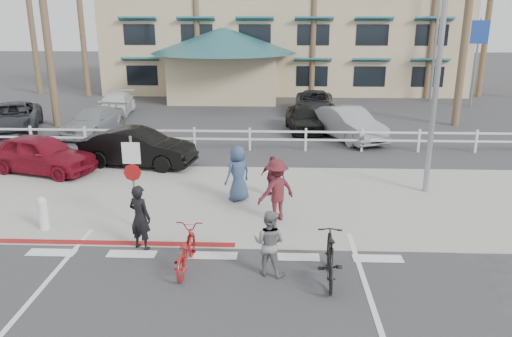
{
  "coord_description": "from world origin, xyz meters",
  "views": [
    {
      "loc": [
        1.5,
        -10.34,
        5.65
      ],
      "look_at": [
        0.96,
        3.03,
        1.5
      ],
      "focal_mm": 35.0,
      "sensor_mm": 36.0,
      "label": 1
    }
  ],
  "objects_px": {
    "car_white_sedan": "(138,148)",
    "car_red_compact": "(41,154)",
    "bike_red": "(186,250)",
    "sign_post": "(133,178)",
    "bike_black": "(330,257)"
  },
  "relations": [
    {
      "from": "sign_post",
      "to": "car_white_sedan",
      "type": "height_order",
      "value": "sign_post"
    },
    {
      "from": "car_white_sedan",
      "to": "car_red_compact",
      "type": "height_order",
      "value": "car_white_sedan"
    },
    {
      "from": "sign_post",
      "to": "bike_black",
      "type": "relative_size",
      "value": 1.54
    },
    {
      "from": "sign_post",
      "to": "bike_black",
      "type": "distance_m",
      "value": 5.75
    },
    {
      "from": "sign_post",
      "to": "bike_black",
      "type": "bearing_deg",
      "value": -27.88
    },
    {
      "from": "bike_black",
      "to": "car_white_sedan",
      "type": "distance_m",
      "value": 10.73
    },
    {
      "from": "bike_red",
      "to": "sign_post",
      "type": "bearing_deg",
      "value": -49.83
    },
    {
      "from": "bike_red",
      "to": "bike_black",
      "type": "distance_m",
      "value": 3.28
    },
    {
      "from": "bike_red",
      "to": "car_red_compact",
      "type": "relative_size",
      "value": 0.44
    },
    {
      "from": "bike_red",
      "to": "car_white_sedan",
      "type": "bearing_deg",
      "value": -66.17
    },
    {
      "from": "sign_post",
      "to": "car_white_sedan",
      "type": "bearing_deg",
      "value": 104.35
    },
    {
      "from": "bike_red",
      "to": "bike_black",
      "type": "height_order",
      "value": "bike_black"
    },
    {
      "from": "car_white_sedan",
      "to": "car_red_compact",
      "type": "distance_m",
      "value": 3.51
    },
    {
      "from": "car_white_sedan",
      "to": "car_red_compact",
      "type": "relative_size",
      "value": 1.05
    },
    {
      "from": "bike_red",
      "to": "car_white_sedan",
      "type": "relative_size",
      "value": 0.41
    }
  ]
}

